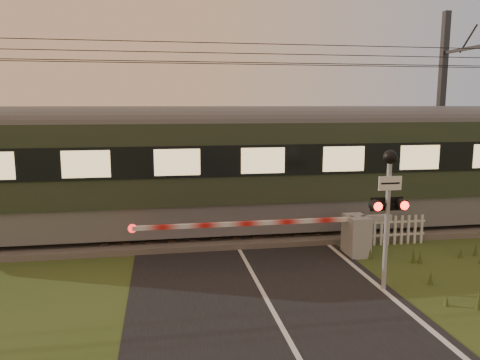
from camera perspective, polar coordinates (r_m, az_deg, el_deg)
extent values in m
plane|color=#35481B|center=(9.49, 4.99, -17.32)|extent=(160.00, 160.00, 0.00)
cube|color=black|center=(9.49, 4.99, -17.27)|extent=(6.00, 140.00, 0.02)
cube|color=#47423D|center=(15.44, -1.13, -6.48)|extent=(140.00, 3.40, 0.24)
cube|color=slate|center=(14.70, -0.71, -6.48)|extent=(140.00, 0.08, 0.14)
cube|color=slate|center=(16.08, -1.52, -5.11)|extent=(140.00, 0.08, 0.14)
cube|color=#2D2116|center=(15.41, -1.13, -6.02)|extent=(0.24, 2.20, 0.06)
cylinder|color=black|center=(14.63, -1.02, 14.16)|extent=(120.00, 0.02, 0.02)
cylinder|color=black|center=(15.22, -1.37, 13.97)|extent=(120.00, 0.02, 0.02)
cylinder|color=black|center=(14.99, -1.21, 16.35)|extent=(120.00, 0.02, 0.02)
cylinder|color=black|center=(14.95, -1.20, 15.21)|extent=(120.00, 0.02, 0.02)
cube|color=slate|center=(15.38, 1.61, -3.66)|extent=(19.38, 2.56, 0.96)
cube|color=#253221|center=(15.10, 1.64, 2.57)|extent=(20.18, 2.79, 2.40)
cylinder|color=#4C4C4F|center=(15.01, 1.66, 7.13)|extent=(20.18, 0.98, 0.98)
cube|color=#FFD893|center=(13.69, 2.82, 2.38)|extent=(17.36, 0.04, 0.75)
cube|color=gray|center=(13.74, 13.98, -6.56)|extent=(0.56, 0.87, 1.13)
cylinder|color=gray|center=(13.68, 13.39, -6.61)|extent=(0.12, 0.12, 1.13)
cube|color=gray|center=(13.86, 16.21, -4.47)|extent=(0.92, 0.16, 0.16)
cube|color=red|center=(12.70, 0.78, -5.33)|extent=(6.04, 0.11, 0.11)
cylinder|color=red|center=(12.53, -12.99, -5.77)|extent=(0.23, 0.04, 0.23)
cylinder|color=gray|center=(11.14, 17.43, -5.57)|extent=(0.11, 0.11, 2.95)
cube|color=white|center=(10.88, 17.83, -0.38)|extent=(0.54, 0.03, 0.31)
sphere|color=black|center=(10.86, 17.83, 2.69)|extent=(0.31, 0.31, 0.31)
cube|color=black|center=(11.02, 17.56, -2.85)|extent=(0.74, 0.06, 0.06)
cylinder|color=#FF140C|center=(10.72, 16.50, -3.13)|extent=(0.20, 0.02, 0.20)
cylinder|color=#FF140C|center=(11.01, 19.44, -2.96)|extent=(0.20, 0.02, 0.20)
cube|color=black|center=(11.06, 17.44, -2.80)|extent=(0.79, 0.02, 0.31)
cube|color=silver|center=(15.03, 17.54, -6.42)|extent=(2.42, 0.04, 0.06)
cube|color=silver|center=(14.93, 17.62, -4.93)|extent=(2.42, 0.04, 0.06)
cube|color=#2D2D30|center=(20.21, 23.22, 7.45)|extent=(0.24, 0.24, 7.76)
cube|color=#2D2D30|center=(19.35, 25.55, 14.17)|extent=(0.11, 2.40, 0.11)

